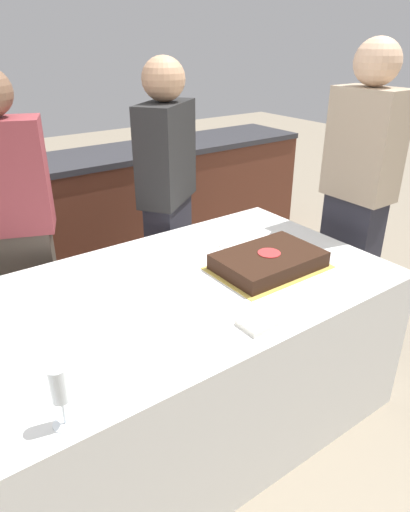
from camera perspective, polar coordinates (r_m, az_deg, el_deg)
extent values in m
plane|color=gray|center=(2.30, -5.99, -20.85)|extent=(14.00, 14.00, 0.00)
cube|color=#5B2D1E|center=(3.33, -20.48, 2.50)|extent=(4.40, 0.55, 0.88)
cube|color=#2D2D33|center=(3.19, -21.77, 10.10)|extent=(4.40, 0.58, 0.04)
cube|color=silver|center=(2.05, -6.47, -13.82)|extent=(2.10, 1.05, 0.73)
cube|color=gold|center=(2.06, 7.90, -1.46)|extent=(0.50, 0.35, 0.00)
cube|color=black|center=(2.04, 7.96, -0.55)|extent=(0.46, 0.31, 0.07)
cylinder|color=red|center=(2.02, 8.03, 0.38)|extent=(0.10, 0.10, 0.00)
cylinder|color=white|center=(1.36, -17.02, -19.37)|extent=(0.07, 0.07, 0.00)
cylinder|color=white|center=(1.33, -17.27, -18.08)|extent=(0.01, 0.01, 0.08)
cylinder|color=white|center=(1.27, -17.83, -15.07)|extent=(0.05, 0.05, 0.10)
cylinder|color=white|center=(2.31, 3.80, 1.95)|extent=(0.22, 0.22, 0.00)
cube|color=white|center=(1.66, 6.72, -8.30)|extent=(0.13, 0.11, 0.02)
cube|color=#282833|center=(2.80, -4.36, -0.92)|extent=(0.38, 0.34, 0.82)
cube|color=black|center=(2.57, -4.87, 12.67)|extent=(0.46, 0.41, 0.54)
sphere|color=tan|center=(2.51, -5.22, 21.19)|extent=(0.23, 0.23, 0.23)
cube|color=#282833|center=(2.74, 17.15, -1.88)|extent=(0.16, 0.30, 0.90)
cube|color=tan|center=(2.50, 19.35, 12.97)|extent=(0.20, 0.35, 0.55)
sphere|color=#D8AD89|center=(2.45, 20.76, 21.75)|extent=(0.22, 0.22, 0.22)
cube|color=#4C4238|center=(2.52, -21.13, -5.78)|extent=(0.36, 0.27, 0.84)
cube|color=brown|center=(2.26, -23.87, 9.00)|extent=(0.42, 0.33, 0.52)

